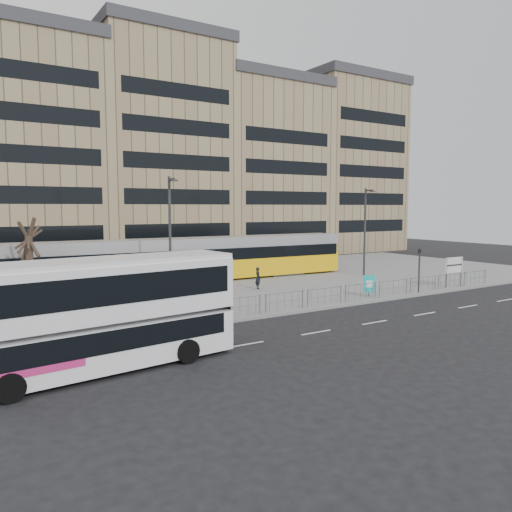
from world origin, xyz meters
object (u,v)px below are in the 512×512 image
traffic_light_west (111,288)px  lamp_post_east (365,228)px  pedestrian (258,278)px  traffic_light_east (419,264)px  double_decker_bus (98,311)px  tram (180,260)px  lamp_post_west (170,232)px  station_sign (454,266)px  ad_panel (369,284)px  bare_tree (28,216)px

traffic_light_west → lamp_post_east: lamp_post_east is taller
pedestrian → traffic_light_east: traffic_light_east is taller
double_decker_bus → traffic_light_east: 23.85m
tram → lamp_post_east: (15.36, -4.90, 2.41)m
tram → lamp_post_west: 7.11m
station_sign → traffic_light_west: bearing=178.4°
station_sign → ad_panel: station_sign is taller
station_sign → pedestrian: 14.79m
bare_tree → double_decker_bus: bearing=-88.4°
traffic_light_east → bare_tree: bearing=138.1°
lamp_post_east → double_decker_bus: bearing=-153.6°
double_decker_bus → lamp_post_west: 14.78m
tram → traffic_light_east: (12.25, -13.37, 0.21)m
pedestrian → traffic_light_east: 11.43m
tram → traffic_light_west: tram is taller
tram → lamp_post_east: lamp_post_east is taller
tram → traffic_light_east: tram is taller
tram → station_sign: 21.07m
ad_panel → lamp_post_east: lamp_post_east is taller
station_sign → lamp_post_east: lamp_post_east is taller
traffic_light_east → lamp_post_west: lamp_post_west is taller
double_decker_bus → station_sign: (27.65, 5.00, -0.59)m
station_sign → traffic_light_east: (-4.27, -0.30, 0.43)m
ad_panel → lamp_post_west: (-11.28, 6.88, 3.52)m
traffic_light_west → traffic_light_east: size_ratio=1.00×
tram → traffic_light_east: bearing=-45.2°
station_sign → lamp_post_west: lamp_post_west is taller
double_decker_bus → lamp_post_east: size_ratio=1.42×
bare_tree → traffic_light_west: bearing=-72.1°
traffic_light_east → bare_tree: bare_tree is taller
pedestrian → bare_tree: 15.83m
traffic_light_east → bare_tree: (-23.76, 9.30, 3.48)m
station_sign → traffic_light_west: 25.46m
tram → traffic_light_east: 18.14m
ad_panel → traffic_light_east: bearing=13.4°
traffic_light_east → ad_panel: bearing=150.2°
double_decker_bus → tram: (11.13, 18.07, -0.37)m
tram → station_sign: (16.52, -13.07, -0.22)m
traffic_light_east → lamp_post_west: bearing=133.3°
tram → bare_tree: bearing=-158.2°
ad_panel → lamp_post_west: bearing=171.3°
double_decker_bus → traffic_light_west: bearing=63.4°
ad_panel → traffic_light_east: traffic_light_east is taller
station_sign → ad_panel: size_ratio=1.56×
station_sign → pedestrian: size_ratio=1.38×
ad_panel → lamp_post_east: size_ratio=0.19×
ad_panel → traffic_light_west: (-17.04, 0.59, 1.14)m
double_decker_bus → ad_panel: size_ratio=7.53×
double_decker_bus → traffic_light_west: size_ratio=3.47×
station_sign → traffic_light_west: traffic_light_west is taller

